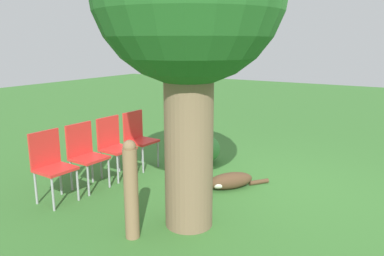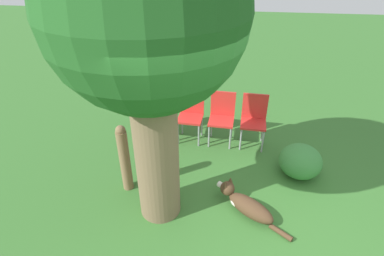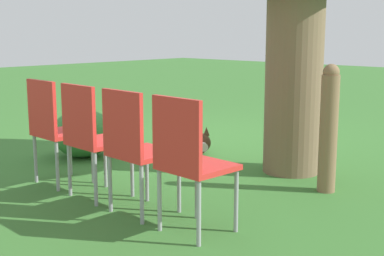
{
  "view_description": "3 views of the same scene",
  "coord_description": "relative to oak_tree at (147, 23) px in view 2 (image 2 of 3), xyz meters",
  "views": [
    {
      "loc": [
        -1.66,
        4.62,
        2.06
      ],
      "look_at": [
        0.48,
        1.12,
        1.12
      ],
      "focal_mm": 35.0,
      "sensor_mm": 36.0,
      "label": 1
    },
    {
      "loc": [
        -2.42,
        0.4,
        3.16
      ],
      "look_at": [
        1.54,
        0.92,
        0.69
      ],
      "focal_mm": 28.0,
      "sensor_mm": 36.0,
      "label": 2
    },
    {
      "loc": [
        4.86,
        3.95,
        1.36
      ],
      "look_at": [
        1.58,
        0.93,
        0.55
      ],
      "focal_mm": 50.0,
      "sensor_mm": 36.0,
      "label": 3
    }
  ],
  "objects": [
    {
      "name": "red_chair_1",
      "position": [
        1.84,
        -0.74,
        -1.97
      ],
      "size": [
        0.44,
        0.46,
        0.94
      ],
      "rotation": [
        0.0,
        0.0,
        3.09
      ],
      "color": "red",
      "rests_on": "ground_plane"
    },
    {
      "name": "ground_plane",
      "position": [
        -0.46,
        -1.22,
        -2.51
      ],
      "size": [
        30.0,
        30.0,
        0.0
      ],
      "primitive_type": "plane",
      "color": "#38702D"
    },
    {
      "name": "red_chair_0",
      "position": [
        1.81,
        -1.3,
        -1.97
      ],
      "size": [
        0.44,
        0.46,
        0.94
      ],
      "rotation": [
        0.0,
        0.0,
        3.09
      ],
      "color": "red",
      "rests_on": "ground_plane"
    },
    {
      "name": "low_shrub",
      "position": [
        1.0,
        -2.01,
        -2.25
      ],
      "size": [
        0.66,
        0.66,
        0.52
      ],
      "color": "#3D843D",
      "rests_on": "ground_plane"
    },
    {
      "name": "fence_post",
      "position": [
        0.36,
        0.58,
        -1.96
      ],
      "size": [
        0.15,
        0.15,
        1.09
      ],
      "color": "#846647",
      "rests_on": "ground_plane"
    },
    {
      "name": "red_chair_3",
      "position": [
        1.88,
        0.39,
        -1.97
      ],
      "size": [
        0.44,
        0.46,
        0.94
      ],
      "rotation": [
        0.0,
        0.0,
        3.09
      ],
      "color": "red",
      "rests_on": "ground_plane"
    },
    {
      "name": "dog",
      "position": [
        0.11,
        -1.16,
        -2.38
      ],
      "size": [
        0.8,
        1.0,
        0.37
      ],
      "rotation": [
        0.0,
        0.0,
        0.92
      ],
      "color": "#513823",
      "rests_on": "ground_plane"
    },
    {
      "name": "red_chair_2",
      "position": [
        1.86,
        -0.18,
        -1.97
      ],
      "size": [
        0.44,
        0.46,
        0.94
      ],
      "rotation": [
        0.0,
        0.0,
        3.09
      ],
      "color": "red",
      "rests_on": "ground_plane"
    },
    {
      "name": "oak_tree",
      "position": [
        0.0,
        0.0,
        0.0
      ],
      "size": [
        2.02,
        2.02,
        3.63
      ],
      "color": "#7A6047",
      "rests_on": "ground_plane"
    }
  ]
}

